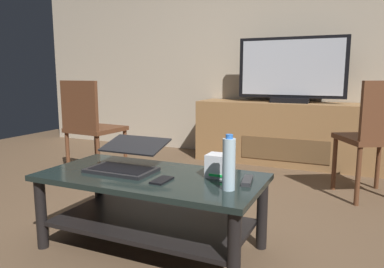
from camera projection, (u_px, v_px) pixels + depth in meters
ground_plane at (167, 240)px, 2.15m from camera, size 7.68×7.68×0.00m
back_wall at (270, 35)px, 4.20m from camera, size 6.40×0.12×2.80m
coffee_table at (151, 197)px, 2.02m from camera, size 1.21×0.60×0.42m
media_cabinet at (289, 133)px, 3.95m from camera, size 1.98×0.51×0.66m
television at (291, 71)px, 3.83m from camera, size 1.11×0.20×0.68m
dining_chair at (378, 133)px, 2.76m from camera, size 0.60×0.60×0.92m
side_chair at (90, 123)px, 3.41m from camera, size 0.47×0.47×0.91m
laptop at (127, 159)px, 2.10m from camera, size 0.38×0.37×0.16m
router_box at (220, 166)px, 1.94m from camera, size 0.13×0.11×0.12m
water_bottle_near at (229, 164)px, 1.71m from camera, size 0.06×0.06×0.27m
cell_phone at (162, 180)px, 1.87m from camera, size 0.07×0.14×0.01m
tv_remote at (247, 181)px, 1.85m from camera, size 0.07×0.17×0.02m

